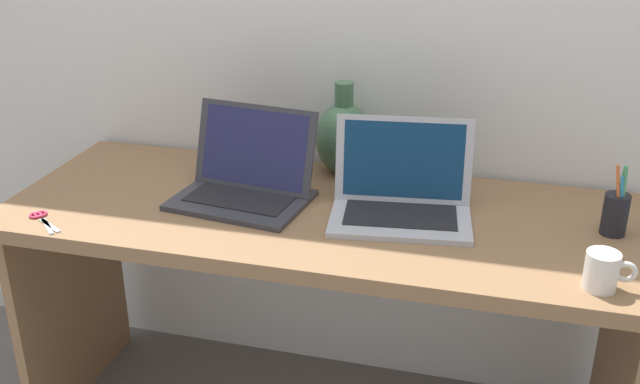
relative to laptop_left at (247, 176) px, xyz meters
The scene contains 8 objects.
back_wall 0.56m from the laptop_left, 58.14° to the left, with size 4.40×0.04×2.40m, color silver.
desk 0.30m from the laptop_left, ahead, with size 1.69×0.66×0.75m.
laptop_left is the anchor object (origin of this frame).
laptop_right 0.43m from the laptop_left, ahead, with size 0.39×0.30×0.24m.
green_vase 0.33m from the laptop_left, 48.75° to the left, with size 0.17×0.17×0.28m.
coffee_mug 0.94m from the laptop_left, 16.16° to the right, with size 0.11×0.07×0.09m.
pen_cup 0.96m from the laptop_left, ahead, with size 0.06×0.06×0.19m.
scissors 0.55m from the laptop_left, 149.69° to the right, with size 0.13×0.11×0.01m.
Camera 1 is at (0.46, -1.74, 1.59)m, focal length 41.72 mm.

